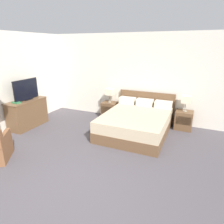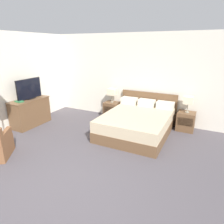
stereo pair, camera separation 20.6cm
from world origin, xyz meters
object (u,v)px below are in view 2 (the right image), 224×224
at_px(nightstand_left, 112,110).
at_px(tv, 29,89).
at_px(nightstand_right, 186,121).
at_px(table_lamp_left, 112,92).
at_px(dresser, 30,112).
at_px(book_red_cover, 19,101).
at_px(table_lamp_right, 188,100).
at_px(bed, 137,123).

height_order(nightstand_left, tv, tv).
distance_m(nightstand_right, table_lamp_left, 2.43).
bearing_deg(dresser, tv, 87.71).
relative_size(nightstand_left, book_red_cover, 2.22).
xyz_separation_m(nightstand_left, book_red_cover, (-1.92, -2.01, 0.56)).
height_order(nightstand_right, dresser, dresser).
height_order(nightstand_right, tv, tv).
bearing_deg(dresser, table_lamp_right, 21.38).
bearing_deg(bed, nightstand_right, 33.83).
xyz_separation_m(nightstand_right, dresser, (-4.28, -1.67, 0.15)).
height_order(dresser, book_red_cover, book_red_cover).
relative_size(dresser, book_red_cover, 4.86).
bearing_deg(tv, nightstand_right, 20.62).
xyz_separation_m(nightstand_right, table_lamp_left, (-2.35, 0.00, 0.62)).
height_order(bed, table_lamp_right, table_lamp_right).
relative_size(nightstand_left, table_lamp_right, 1.17).
xyz_separation_m(table_lamp_left, tv, (-1.92, -1.61, 0.21)).
height_order(bed, tv, tv).
bearing_deg(table_lamp_left, nightstand_right, -0.04).
height_order(bed, nightstand_right, bed).
distance_m(nightstand_left, nightstand_right, 2.35).
bearing_deg(table_lamp_right, dresser, -158.62).
relative_size(nightstand_right, dresser, 0.46).
distance_m(nightstand_left, dresser, 2.56).
relative_size(bed, nightstand_left, 3.98).
bearing_deg(table_lamp_left, nightstand_left, -90.00).
bearing_deg(table_lamp_left, bed, -33.88).
bearing_deg(table_lamp_left, tv, -140.06).
relative_size(bed, tv, 2.48).
height_order(table_lamp_right, dresser, table_lamp_right).
height_order(bed, table_lamp_left, table_lamp_left).
bearing_deg(nightstand_left, table_lamp_right, 0.04).
height_order(tv, book_red_cover, tv).
bearing_deg(bed, table_lamp_right, 33.88).
height_order(bed, dresser, bed).
height_order(table_lamp_right, tv, tv).
bearing_deg(nightstand_left, nightstand_right, 0.00).
relative_size(bed, dresser, 1.82).
distance_m(bed, dresser, 3.23).
bearing_deg(tv, table_lamp_left, 39.94).
distance_m(bed, nightstand_right, 1.42).
xyz_separation_m(bed, tv, (-3.10, -0.82, 0.80)).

